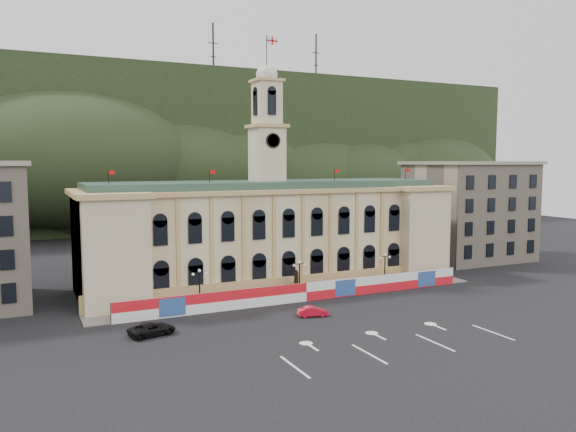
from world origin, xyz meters
name	(u,v)px	position (x,y,z in m)	size (l,w,h in m)	color
ground	(369,332)	(0.00, 0.00, 0.00)	(260.00, 260.00, 0.00)	black
lane_markings	(397,345)	(0.00, -5.00, 0.00)	(26.00, 10.00, 0.02)	white
hill_ridge	(144,159)	(0.03, 121.99, 19.48)	(230.00, 80.00, 64.00)	black
city_hall	(268,232)	(0.00, 27.63, 7.85)	(56.20, 17.60, 37.10)	beige
side_building_right	(469,210)	(43.00, 30.93, 9.33)	(21.00, 17.00, 18.60)	tan
hoarding_fence	(306,292)	(0.06, 15.07, 1.25)	(50.00, 0.44, 2.50)	red
pavement	(297,296)	(0.00, 17.75, 0.08)	(56.00, 5.50, 0.16)	slate
statue	(296,288)	(0.00, 18.00, 1.19)	(1.40, 1.40, 3.72)	#595651
lamp_left	(200,285)	(-14.00, 17.00, 3.07)	(1.96, 0.44, 5.15)	black
lamp_center	(299,276)	(0.00, 17.00, 3.07)	(1.96, 0.44, 5.15)	black
lamp_right	(385,267)	(14.00, 17.00, 3.07)	(1.96, 0.44, 5.15)	black
red_sedan	(313,311)	(-2.69, 8.06, 0.61)	(3.90, 2.10, 1.22)	red
black_suv	(152,329)	(-21.67, 8.85, 0.70)	(5.45, 3.43, 1.40)	black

